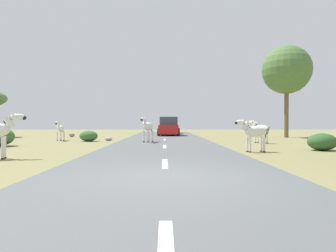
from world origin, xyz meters
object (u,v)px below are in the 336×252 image
Objects in this scene: tree_2 at (287,70)px; zebra_4 at (260,129)px; zebra_3 at (254,132)px; zebra_1 at (60,129)px; zebra_0 at (148,127)px; car_0 at (168,126)px; bush_4 at (89,136)px; car_1 at (169,127)px; rock_0 at (72,135)px; rock_1 at (109,139)px; bush_2 at (322,142)px.

zebra_4 is at bearing -123.62° from tree_2.
zebra_3 is at bearing -146.99° from zebra_4.
zebra_1 is at bearing -166.47° from tree_2.
tree_2 is at bearing -167.15° from zebra_1.
zebra_0 is 6.52m from zebra_1.
zebra_4 reaches higher than zebra_3.
zebra_0 reaches higher than zebra_4.
bush_4 is (-5.52, -13.50, -0.49)m from car_0.
zebra_3 is 0.35× the size of car_0.
rock_0 is (-8.55, -2.11, -0.68)m from car_1.
car_1 is (-5.40, 9.90, -0.01)m from zebra_4.
zebra_0 is 1.06× the size of zebra_3.
rock_1 is (3.33, 0.04, -0.69)m from zebra_1.
zebra_3 is 3.12× the size of rock_0.
rock_0 is at bearing -137.35° from car_0.
car_1 is 8.83m from rock_0.
bush_2 is at bearing -70.30° from car_0.
tree_2 reaches higher than bush_2.
bush_4 is at bearing -121.60° from car_1.
rock_1 is (-11.02, 7.16, -0.26)m from bush_2.
zebra_0 is 13.82m from tree_2.
car_0 is 13.53m from rock_1.
car_1 is at bearing 2.01° from zebra_3.
bush_4 is at bearing 0.77° from zebra_0.
car_0 is at bearing 71.36° from rock_1.
bush_2 is at bearing -110.38° from zebra_4.
bush_4 is (-4.04, 1.45, -0.64)m from zebra_0.
car_1 is at bearing -136.66° from zebra_1.
zebra_4 is at bearing -162.84° from zebra_0.
rock_1 is at bearing -179.97° from zebra_1.
car_1 is 8.74× the size of rock_1.
zebra_3 reaches higher than bush_2.
zebra_0 is at bearing 160.47° from zebra_1.
zebra_1 is at bearing 153.59° from bush_2.
zebra_1 reaches higher than rock_1.
tree_2 is 17.00m from bush_4.
zebra_0 is 4.34m from bush_4.
bush_2 is 2.56× the size of rock_1.
zebra_4 reaches higher than bush_4.
bush_4 is at bearing 152.10° from bush_2.
zebra_3 is at bearing -74.53° from car_1.
car_1 is 0.57× the size of tree_2.
zebra_1 is 3.40m from rock_1.
zebra_4 reaches higher than rock_1.
car_1 is 15.99m from bush_2.
tree_2 is at bearing -130.37° from zebra_0.
car_0 is 11.43m from rock_0.
rock_1 is at bearing 30.04° from bush_4.
bush_4 is (-12.22, 6.47, -0.03)m from bush_2.
rock_0 is at bearing 176.68° from tree_2.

